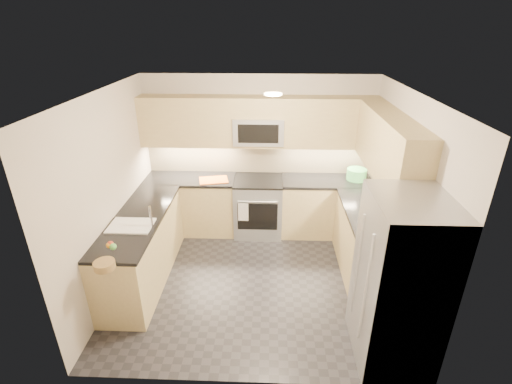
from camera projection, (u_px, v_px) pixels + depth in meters
name	position (u px, v px, depth m)	size (l,w,h in m)	color
floor	(255.00, 279.00, 5.08)	(3.60, 3.20, 0.00)	black
ceiling	(255.00, 93.00, 4.02)	(3.60, 3.20, 0.02)	beige
wall_back	(259.00, 154.00, 6.00)	(3.60, 0.02, 2.50)	#BBB1A3
wall_front	(247.00, 279.00, 3.10)	(3.60, 0.02, 2.50)	#BBB1A3
wall_left	(111.00, 194.00, 4.61)	(0.02, 3.20, 2.50)	#BBB1A3
wall_right	(403.00, 199.00, 4.49)	(0.02, 3.20, 2.50)	#BBB1A3
base_cab_back_left	(192.00, 205.00, 6.10)	(1.42, 0.60, 0.90)	tan
base_cab_back_right	(325.00, 207.00, 6.03)	(1.42, 0.60, 0.90)	tan
base_cab_right	(367.00, 247.00, 4.97)	(0.60, 1.70, 0.90)	tan
base_cab_peninsula	(143.00, 249.00, 4.94)	(0.60, 2.00, 0.90)	tan
countertop_back_left	(190.00, 179.00, 5.90)	(1.42, 0.63, 0.04)	black
countertop_back_right	(327.00, 181.00, 5.83)	(1.42, 0.63, 0.04)	black
countertop_right	(372.00, 217.00, 4.77)	(0.63, 1.70, 0.04)	black
countertop_peninsula	(138.00, 218.00, 4.74)	(0.63, 2.00, 0.04)	black
upper_cab_back	(259.00, 122.00, 5.60)	(3.60, 0.35, 0.75)	tan
upper_cab_right	(389.00, 146.00, 4.50)	(0.35, 1.95, 0.75)	tan
backsplash_back	(259.00, 157.00, 6.02)	(3.60, 0.01, 0.51)	#BFAF8A
backsplash_right	(391.00, 188.00, 4.92)	(0.01, 2.30, 0.51)	#BFAF8A
gas_range	(258.00, 207.00, 6.04)	(0.76, 0.65, 0.91)	#9EA1A5
range_cooktop	(258.00, 181.00, 5.84)	(0.76, 0.65, 0.03)	black
oven_door_glass	(257.00, 217.00, 5.74)	(0.62, 0.02, 0.45)	black
oven_handle	(257.00, 202.00, 5.61)	(0.02, 0.02, 0.60)	#B2B5BA
microwave	(259.00, 130.00, 5.63)	(0.76, 0.40, 0.40)	#A8AAB0
microwave_door	(258.00, 134.00, 5.44)	(0.60, 0.01, 0.28)	black
refrigerator	(399.00, 283.00, 3.60)	(0.70, 0.90, 1.80)	#96979D
fridge_handle_left	(365.00, 290.00, 3.43)	(0.02, 0.02, 1.20)	#B2B5BA
fridge_handle_right	(357.00, 266.00, 3.76)	(0.02, 0.02, 1.20)	#B2B5BA
sink_basin	(132.00, 231.00, 4.53)	(0.52, 0.38, 0.16)	white
faucet	(151.00, 217.00, 4.44)	(0.03, 0.03, 0.28)	silver
utensil_bowl	(357.00, 174.00, 5.80)	(0.30, 0.30, 0.17)	#48A852
cutting_board	(214.00, 180.00, 5.79)	(0.44, 0.31, 0.01)	orange
fruit_basket	(104.00, 265.00, 3.73)	(0.21, 0.21, 0.08)	#9A7A48
fruit_apple	(110.00, 244.00, 3.93)	(0.08, 0.08, 0.08)	#AF2A14
fruit_pear	(113.00, 247.00, 3.89)	(0.07, 0.07, 0.07)	#58AD4A
dish_towel_check	(243.00, 212.00, 5.67)	(0.16, 0.01, 0.30)	white
fruit_orange	(109.00, 245.00, 3.92)	(0.06, 0.06, 0.06)	orange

